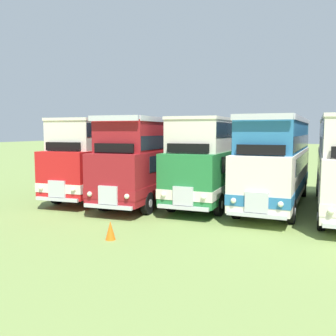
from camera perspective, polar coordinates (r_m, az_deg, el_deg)
name	(u,v)px	position (r m, az deg, el deg)	size (l,w,h in m)	color
ground_plane	(275,206)	(19.87, 16.05, -5.67)	(200.00, 200.00, 0.00)	#7A934C
bus_first_in_row	(110,153)	(23.03, -8.87, 2.23)	(3.17, 11.06, 4.49)	red
bus_second_in_row	(157,157)	(21.18, -1.76, 1.70)	(2.92, 11.40, 4.52)	maroon
bus_third_in_row	(215,156)	(20.51, 7.19, 1.82)	(2.65, 10.20, 4.49)	#237538
bus_fourth_in_row	(277,160)	(19.88, 16.34, 1.20)	(2.94, 10.71, 4.52)	silver
cone_near_end	(110,230)	(13.47, -8.83, -9.46)	(0.36, 0.36, 0.67)	orange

